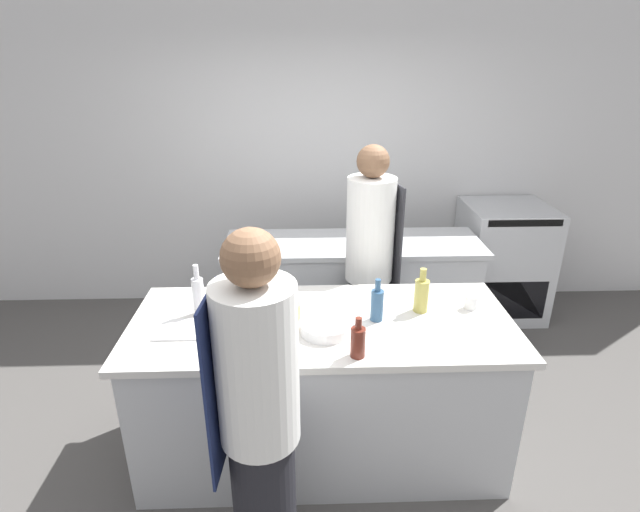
{
  "coord_description": "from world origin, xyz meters",
  "views": [
    {
      "loc": [
        -0.1,
        -2.46,
        2.35
      ],
      "look_at": [
        0.0,
        0.35,
        1.17
      ],
      "focal_mm": 28.0,
      "sensor_mm": 36.0,
      "label": 1
    }
  ],
  "objects_px": {
    "chef_at_stove": "(369,267)",
    "bottle_wine": "(198,295)",
    "bottle_cooking_oil": "(377,304)",
    "bottle_vinegar": "(358,341)",
    "oven_range": "(502,261)",
    "bowl_ceramic_blue": "(326,327)",
    "cup": "(471,302)",
    "bowl_prep_small": "(283,311)",
    "bottle_olive_oil": "(421,294)",
    "chef_at_prep_near": "(259,420)",
    "bowl_mixing_large": "(227,335)"
  },
  "relations": [
    {
      "from": "bottle_cooking_oil",
      "to": "bowl_prep_small",
      "type": "distance_m",
      "value": 0.53
    },
    {
      "from": "oven_range",
      "to": "bottle_cooking_oil",
      "type": "height_order",
      "value": "bottle_cooking_oil"
    },
    {
      "from": "chef_at_stove",
      "to": "bowl_ceramic_blue",
      "type": "relative_size",
      "value": 6.45
    },
    {
      "from": "bottle_wine",
      "to": "bowl_prep_small",
      "type": "distance_m",
      "value": 0.5
    },
    {
      "from": "oven_range",
      "to": "chef_at_prep_near",
      "type": "xyz_separation_m",
      "value": [
        -2.04,
        -2.49,
        0.36
      ]
    },
    {
      "from": "bowl_prep_small",
      "to": "bottle_cooking_oil",
      "type": "bearing_deg",
      "value": -4.14
    },
    {
      "from": "oven_range",
      "to": "bowl_prep_small",
      "type": "bearing_deg",
      "value": -139.23
    },
    {
      "from": "oven_range",
      "to": "bowl_prep_small",
      "type": "relative_size",
      "value": 5.46
    },
    {
      "from": "bowl_mixing_large",
      "to": "bowl_ceramic_blue",
      "type": "xyz_separation_m",
      "value": [
        0.52,
        0.06,
        0.0
      ]
    },
    {
      "from": "bottle_vinegar",
      "to": "oven_range",
      "type": "bearing_deg",
      "value": 52.93
    },
    {
      "from": "bottle_olive_oil",
      "to": "cup",
      "type": "xyz_separation_m",
      "value": [
        0.3,
        0.02,
        -0.06
      ]
    },
    {
      "from": "bottle_vinegar",
      "to": "bowl_ceramic_blue",
      "type": "relative_size",
      "value": 0.79
    },
    {
      "from": "chef_at_stove",
      "to": "bowl_prep_small",
      "type": "distance_m",
      "value": 0.95
    },
    {
      "from": "bottle_vinegar",
      "to": "bottle_wine",
      "type": "xyz_separation_m",
      "value": [
        -0.87,
        0.46,
        0.04
      ]
    },
    {
      "from": "cup",
      "to": "bowl_mixing_large",
      "type": "bearing_deg",
      "value": -167.92
    },
    {
      "from": "bowl_prep_small",
      "to": "cup",
      "type": "relative_size",
      "value": 2.3
    },
    {
      "from": "bottle_cooking_oil",
      "to": "cup",
      "type": "height_order",
      "value": "bottle_cooking_oil"
    },
    {
      "from": "bowl_mixing_large",
      "to": "bottle_cooking_oil",
      "type": "bearing_deg",
      "value": 12.92
    },
    {
      "from": "chef_at_stove",
      "to": "bottle_wine",
      "type": "xyz_separation_m",
      "value": [
        -1.07,
        -0.68,
        0.15
      ]
    },
    {
      "from": "bottle_olive_oil",
      "to": "bowl_ceramic_blue",
      "type": "height_order",
      "value": "bottle_olive_oil"
    },
    {
      "from": "bowl_ceramic_blue",
      "to": "bottle_wine",
      "type": "bearing_deg",
      "value": 162.62
    },
    {
      "from": "cup",
      "to": "bowl_prep_small",
      "type": "bearing_deg",
      "value": -176.25
    },
    {
      "from": "chef_at_prep_near",
      "to": "cup",
      "type": "height_order",
      "value": "chef_at_prep_near"
    },
    {
      "from": "bottle_olive_oil",
      "to": "bottle_cooking_oil",
      "type": "relative_size",
      "value": 1.07
    },
    {
      "from": "chef_at_stove",
      "to": "bowl_mixing_large",
      "type": "height_order",
      "value": "chef_at_stove"
    },
    {
      "from": "oven_range",
      "to": "chef_at_prep_near",
      "type": "height_order",
      "value": "chef_at_prep_near"
    },
    {
      "from": "bottle_wine",
      "to": "cup",
      "type": "distance_m",
      "value": 1.59
    },
    {
      "from": "chef_at_prep_near",
      "to": "bowl_prep_small",
      "type": "relative_size",
      "value": 9.12
    },
    {
      "from": "chef_at_prep_near",
      "to": "bowl_ceramic_blue",
      "type": "height_order",
      "value": "chef_at_prep_near"
    },
    {
      "from": "bowl_prep_small",
      "to": "bowl_mixing_large",
      "type": "bearing_deg",
      "value": -142.01
    },
    {
      "from": "chef_at_stove",
      "to": "cup",
      "type": "height_order",
      "value": "chef_at_stove"
    },
    {
      "from": "bowl_ceramic_blue",
      "to": "cup",
      "type": "bearing_deg",
      "value": 15.18
    },
    {
      "from": "cup",
      "to": "chef_at_prep_near",
      "type": "bearing_deg",
      "value": -143.31
    },
    {
      "from": "bottle_wine",
      "to": "bottle_cooking_oil",
      "type": "relative_size",
      "value": 1.23
    },
    {
      "from": "bowl_ceramic_blue",
      "to": "oven_range",
      "type": "bearing_deg",
      "value": 47.03
    },
    {
      "from": "chef_at_stove",
      "to": "oven_range",
      "type": "bearing_deg",
      "value": 112.3
    },
    {
      "from": "bottle_cooking_oil",
      "to": "bottle_vinegar",
      "type": "bearing_deg",
      "value": -111.93
    },
    {
      "from": "chef_at_stove",
      "to": "bottle_cooking_oil",
      "type": "xyz_separation_m",
      "value": [
        -0.06,
        -0.78,
        0.13
      ]
    },
    {
      "from": "chef_at_prep_near",
      "to": "bowl_prep_small",
      "type": "bearing_deg",
      "value": -1.17
    },
    {
      "from": "bottle_wine",
      "to": "bowl_mixing_large",
      "type": "distance_m",
      "value": 0.36
    },
    {
      "from": "chef_at_stove",
      "to": "bottle_vinegar",
      "type": "xyz_separation_m",
      "value": [
        -0.2,
        -1.14,
        0.11
      ]
    },
    {
      "from": "chef_at_stove",
      "to": "bowl_ceramic_blue",
      "type": "distance_m",
      "value": 0.98
    },
    {
      "from": "bottle_olive_oil",
      "to": "cup",
      "type": "relative_size",
      "value": 3.22
    },
    {
      "from": "bottle_vinegar",
      "to": "bowl_ceramic_blue",
      "type": "bearing_deg",
      "value": 122.67
    },
    {
      "from": "bottle_wine",
      "to": "bowl_prep_small",
      "type": "xyz_separation_m",
      "value": [
        0.49,
        -0.06,
        -0.08
      ]
    },
    {
      "from": "oven_range",
      "to": "chef_at_stove",
      "type": "distance_m",
      "value": 1.7
    },
    {
      "from": "bottle_wine",
      "to": "bowl_ceramic_blue",
      "type": "xyz_separation_m",
      "value": [
        0.72,
        -0.22,
        -0.09
      ]
    },
    {
      "from": "bottle_olive_oil",
      "to": "bowl_mixing_large",
      "type": "bearing_deg",
      "value": -165.54
    },
    {
      "from": "bottle_vinegar",
      "to": "bowl_mixing_large",
      "type": "xyz_separation_m",
      "value": [
        -0.67,
        0.17,
        -0.06
      ]
    },
    {
      "from": "chef_at_stove",
      "to": "bowl_ceramic_blue",
      "type": "bearing_deg",
      "value": -33.43
    }
  ]
}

